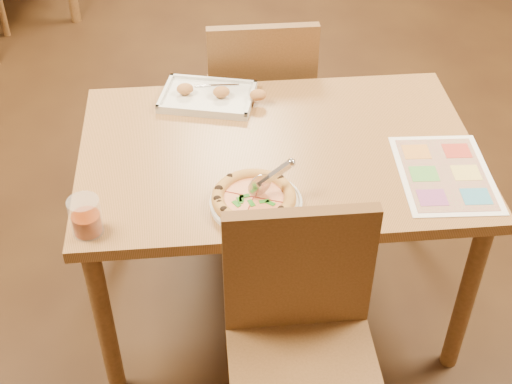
{
  "coord_description": "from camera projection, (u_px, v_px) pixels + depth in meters",
  "views": [
    {
      "loc": [
        -0.24,
        -1.86,
        2.13
      ],
      "look_at": [
        -0.1,
        -0.27,
        0.77
      ],
      "focal_mm": 50.0,
      "sensor_mm": 36.0,
      "label": 1
    }
  ],
  "objects": [
    {
      "name": "pizza",
      "position": [
        254.0,
        198.0,
        2.11
      ],
      "size": [
        0.25,
        0.25,
        0.04
      ],
      "rotation": [
        0.0,
        0.0,
        -0.38
      ],
      "color": "#E3A14D",
      "rests_on": "plate"
    },
    {
      "name": "chair_far",
      "position": [
        260.0,
        91.0,
        2.89
      ],
      "size": [
        0.42,
        0.42,
        0.47
      ],
      "rotation": [
        0.0,
        0.0,
        3.14
      ],
      "color": "brown",
      "rests_on": "ground"
    },
    {
      "name": "dining_table",
      "position": [
        278.0,
        169.0,
        2.39
      ],
      "size": [
        1.3,
        0.85,
        0.72
      ],
      "color": "#9F663F",
      "rests_on": "ground"
    },
    {
      "name": "appetizer_tray",
      "position": [
        210.0,
        97.0,
        2.55
      ],
      "size": [
        0.39,
        0.3,
        0.06
      ],
      "rotation": [
        0.0,
        0.0,
        -0.24
      ],
      "color": "silver",
      "rests_on": "dining_table"
    },
    {
      "name": "pizza_cutter",
      "position": [
        270.0,
        178.0,
        2.09
      ],
      "size": [
        0.14,
        0.07,
        0.09
      ],
      "rotation": [
        0.0,
        0.0,
        0.45
      ],
      "color": "silver",
      "rests_on": "pizza"
    },
    {
      "name": "plate",
      "position": [
        256.0,
        203.0,
        2.12
      ],
      "size": [
        0.35,
        0.35,
        0.01
      ],
      "primitive_type": "cylinder",
      "rotation": [
        0.0,
        0.0,
        0.33
      ],
      "color": "silver",
      "rests_on": "dining_table"
    },
    {
      "name": "chair_near",
      "position": [
        302.0,
        323.0,
        1.98
      ],
      "size": [
        0.42,
        0.42,
        0.47
      ],
      "color": "brown",
      "rests_on": "ground"
    },
    {
      "name": "menu",
      "position": [
        445.0,
        174.0,
        2.23
      ],
      "size": [
        0.31,
        0.41,
        0.0
      ],
      "primitive_type": "cube",
      "rotation": [
        0.0,
        0.0,
        -0.05
      ],
      "color": "white",
      "rests_on": "dining_table"
    },
    {
      "name": "glass_tumbler",
      "position": [
        86.0,
        218.0,
        2.01
      ],
      "size": [
        0.09,
        0.09,
        0.11
      ],
      "rotation": [
        0.0,
        0.0,
        -0.25
      ],
      "color": "maroon",
      "rests_on": "dining_table"
    }
  ]
}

